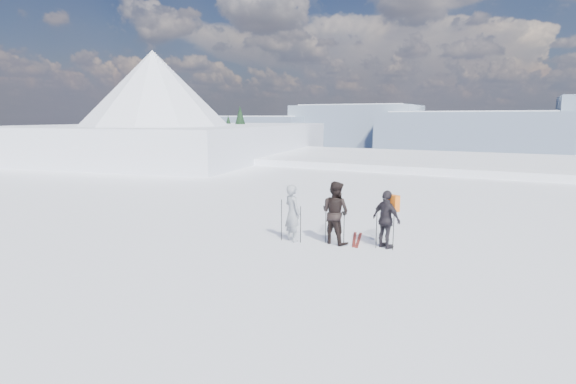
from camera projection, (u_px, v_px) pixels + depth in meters
name	position (u px, v px, depth m)	size (l,w,h in m)	color
lake_basin	(459.00, 243.00, 37.02)	(820.00, 820.00, 71.62)	white
far_mountain_range	(557.00, 129.00, 395.04)	(770.00, 110.00, 53.00)	slate
near_ridge	(197.00, 186.00, 48.06)	(31.37, 35.68, 25.62)	white
skier_grey	(292.00, 213.00, 13.81)	(0.64, 0.42, 1.76)	gray
skier_dark	(335.00, 213.00, 13.53)	(0.93, 0.72, 1.91)	black
skier_pack	(386.00, 219.00, 13.05)	(1.00, 0.42, 1.71)	black
backpack	(394.00, 182.00, 13.01)	(0.37, 0.21, 0.48)	orange
ski_poles	(335.00, 225.00, 13.42)	(3.37, 0.59, 1.33)	black
skis_loose	(357.00, 240.00, 14.02)	(0.69, 1.67, 0.03)	black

